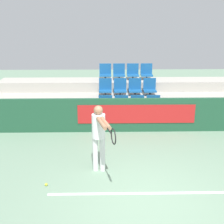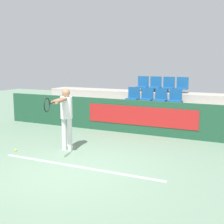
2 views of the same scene
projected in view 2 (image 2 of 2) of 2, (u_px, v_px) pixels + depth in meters
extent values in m
plane|color=gray|center=(71.00, 171.00, 6.72)|extent=(30.00, 30.00, 0.00)
cube|color=white|center=(78.00, 167.00, 6.98)|extent=(4.08, 0.08, 0.01)
cube|color=#1E4C33|center=(136.00, 117.00, 10.09)|extent=(10.24, 0.12, 1.09)
cube|color=red|center=(140.00, 116.00, 9.95)|extent=(3.69, 0.02, 0.60)
cube|color=#ADA89E|center=(142.00, 125.00, 10.68)|extent=(9.84, 1.03, 0.37)
cube|color=#ADA89E|center=(152.00, 115.00, 11.57)|extent=(9.84, 1.03, 0.74)
cube|color=#ADA89E|center=(160.00, 106.00, 12.45)|extent=(9.84, 1.03, 1.11)
cylinder|color=#333333|center=(121.00, 115.00, 11.03)|extent=(0.07, 0.07, 0.14)
cube|color=#195693|center=(121.00, 112.00, 11.02)|extent=(0.46, 0.36, 0.05)
cube|color=#195693|center=(123.00, 105.00, 11.12)|extent=(0.46, 0.04, 0.42)
cylinder|color=#333333|center=(136.00, 116.00, 10.80)|extent=(0.07, 0.07, 0.14)
cube|color=#195693|center=(136.00, 114.00, 10.79)|extent=(0.46, 0.36, 0.05)
cube|color=#195693|center=(137.00, 106.00, 10.89)|extent=(0.46, 0.04, 0.42)
cylinder|color=#333333|center=(151.00, 118.00, 10.57)|extent=(0.07, 0.07, 0.14)
cube|color=#195693|center=(151.00, 115.00, 10.55)|extent=(0.46, 0.36, 0.05)
cube|color=#195693|center=(152.00, 107.00, 10.66)|extent=(0.46, 0.04, 0.42)
cylinder|color=#333333|center=(166.00, 119.00, 10.34)|extent=(0.07, 0.07, 0.14)
cube|color=#195693|center=(166.00, 116.00, 10.32)|extent=(0.46, 0.36, 0.05)
cube|color=#195693|center=(168.00, 108.00, 10.43)|extent=(0.46, 0.04, 0.42)
cylinder|color=#333333|center=(132.00, 101.00, 11.89)|extent=(0.07, 0.07, 0.14)
cube|color=#195693|center=(132.00, 99.00, 11.87)|extent=(0.46, 0.36, 0.05)
cube|color=#195693|center=(134.00, 92.00, 11.98)|extent=(0.46, 0.04, 0.42)
cylinder|color=#333333|center=(146.00, 102.00, 11.66)|extent=(0.07, 0.07, 0.14)
cube|color=#195693|center=(146.00, 100.00, 11.64)|extent=(0.46, 0.36, 0.05)
cube|color=#195693|center=(147.00, 93.00, 11.75)|extent=(0.46, 0.04, 0.42)
cylinder|color=#333333|center=(160.00, 103.00, 11.43)|extent=(0.07, 0.07, 0.14)
cube|color=#195693|center=(160.00, 100.00, 11.41)|extent=(0.46, 0.36, 0.05)
cube|color=#195693|center=(161.00, 94.00, 11.52)|extent=(0.46, 0.04, 0.42)
cylinder|color=#333333|center=(174.00, 104.00, 11.20)|extent=(0.07, 0.07, 0.14)
cube|color=#195693|center=(174.00, 101.00, 11.18)|extent=(0.46, 0.36, 0.05)
cube|color=#195693|center=(176.00, 94.00, 11.29)|extent=(0.46, 0.04, 0.42)
cylinder|color=#333333|center=(142.00, 89.00, 12.74)|extent=(0.07, 0.07, 0.14)
cube|color=#195693|center=(142.00, 87.00, 12.73)|extent=(0.46, 0.36, 0.05)
cube|color=#195693|center=(143.00, 81.00, 12.83)|extent=(0.46, 0.04, 0.42)
cylinder|color=#333333|center=(154.00, 90.00, 12.51)|extent=(0.07, 0.07, 0.14)
cube|color=#195693|center=(155.00, 88.00, 12.50)|extent=(0.46, 0.36, 0.05)
cube|color=#195693|center=(156.00, 82.00, 12.60)|extent=(0.46, 0.04, 0.42)
cylinder|color=#333333|center=(168.00, 91.00, 12.28)|extent=(0.07, 0.07, 0.14)
cube|color=#195693|center=(168.00, 88.00, 12.27)|extent=(0.46, 0.36, 0.05)
cube|color=#195693|center=(169.00, 82.00, 12.37)|extent=(0.46, 0.04, 0.42)
cylinder|color=#333333|center=(181.00, 91.00, 12.05)|extent=(0.07, 0.07, 0.14)
cube|color=#195693|center=(181.00, 89.00, 12.04)|extent=(0.46, 0.36, 0.05)
cube|color=#195693|center=(183.00, 82.00, 12.14)|extent=(0.46, 0.04, 0.42)
cylinder|color=silver|center=(64.00, 134.00, 8.28)|extent=(0.13, 0.13, 0.86)
cylinder|color=silver|center=(70.00, 134.00, 8.21)|extent=(0.13, 0.13, 0.86)
cylinder|color=white|center=(66.00, 107.00, 8.13)|extent=(0.31, 0.31, 0.57)
sphere|color=#9E7051|center=(66.00, 93.00, 8.07)|extent=(0.21, 0.21, 0.21)
cylinder|color=#9E7051|center=(58.00, 100.00, 7.64)|extent=(0.25, 0.66, 0.09)
cylinder|color=#9E7051|center=(61.00, 101.00, 7.60)|extent=(0.25, 0.66, 0.09)
cylinder|color=black|center=(52.00, 103.00, 7.15)|extent=(0.10, 0.30, 0.03)
torus|color=black|center=(47.00, 105.00, 6.86)|extent=(0.10, 0.32, 0.32)
sphere|color=#CCDB33|center=(16.00, 150.00, 8.19)|extent=(0.07, 0.07, 0.07)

